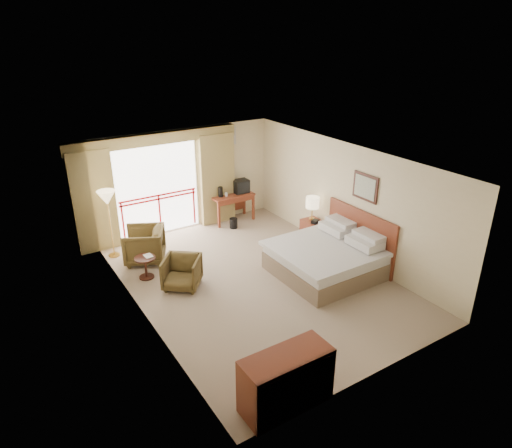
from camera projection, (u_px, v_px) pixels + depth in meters
floor at (255, 279)px, 9.97m from camera, size 7.00×7.00×0.00m
ceiling at (255, 159)px, 8.89m from camera, size 7.00×7.00×0.00m
wall_back at (185, 179)px, 12.14m from camera, size 5.00×0.00×5.00m
wall_front at (382, 302)px, 6.72m from camera, size 5.00×0.00×5.00m
wall_left at (138, 252)px, 8.20m from camera, size 0.00×7.00×7.00m
wall_right at (346, 200)px, 10.66m from camera, size 0.00×7.00×7.00m
balcony_door at (158, 190)px, 11.79m from camera, size 2.40×0.00×2.40m
balcony_railing at (159, 204)px, 11.93m from camera, size 2.09×0.03×1.02m
curtain_left at (94, 202)px, 10.86m from camera, size 1.00×0.26×2.50m
curtain_right at (216, 179)px, 12.48m from camera, size 1.00×0.26×2.50m
valance at (154, 139)px, 11.18m from camera, size 4.40×0.22×0.28m
hvac_vent at (228, 136)px, 12.36m from camera, size 0.50×0.04×0.50m
bed at (327, 258)px, 10.09m from camera, size 2.13×2.06×0.97m
headboard at (360, 237)px, 10.45m from camera, size 0.06×2.10×1.30m
framed_art at (365, 187)px, 9.98m from camera, size 0.04×0.72×0.60m
nightstand at (312, 232)px, 11.51m from camera, size 0.45×0.53×0.62m
table_lamp at (313, 203)px, 11.24m from camera, size 0.33×0.33×0.59m
phone at (315, 222)px, 11.23m from camera, size 0.23×0.21×0.08m
desk at (231, 200)px, 12.80m from camera, size 1.20×0.58×0.79m
tv at (241, 186)px, 12.76m from camera, size 0.41×0.33×0.38m
coffee_maker at (220, 192)px, 12.47m from camera, size 0.15×0.15×0.28m
cup at (226, 194)px, 12.54m from camera, size 0.10×0.10×0.11m
wastebasket at (234, 223)px, 12.47m from camera, size 0.26×0.26×0.28m
armchair_far at (146, 261)px, 10.77m from camera, size 1.20×1.19×0.82m
armchair_near at (183, 286)px, 9.70m from camera, size 1.04×1.04×0.68m
side_table at (145, 264)px, 9.91m from camera, size 0.45×0.45×0.50m
book at (145, 257)px, 9.85m from camera, size 0.18×0.23×0.02m
floor_lamp at (107, 200)px, 10.44m from camera, size 0.42×0.42×1.65m
dresser at (286, 381)px, 6.50m from camera, size 1.34×0.57×0.89m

